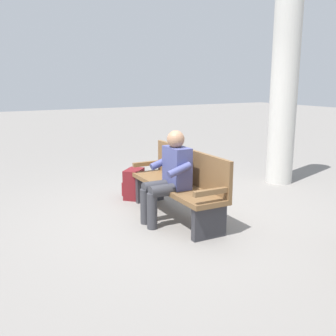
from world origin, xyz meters
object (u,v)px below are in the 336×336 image
object	(u,v)px
support_pillar	(284,81)
person_seated	(169,175)
backpack	(134,184)
bench_near	(180,183)

from	to	relation	value
support_pillar	person_seated	bearing A→B (deg)	106.26
person_seated	backpack	size ratio (longest dim) A/B	2.59
bench_near	backpack	bearing A→B (deg)	12.04
person_seated	support_pillar	size ratio (longest dim) A/B	0.33
bench_near	backpack	size ratio (longest dim) A/B	3.99
bench_near	person_seated	world-z (taller)	person_seated
bench_near	person_seated	xyz separation A→B (m)	(-0.12, 0.24, 0.17)
person_seated	bench_near	bearing A→B (deg)	-61.82
bench_near	backpack	distance (m)	1.11
backpack	support_pillar	xyz separation A→B (m)	(-0.39, -2.66, 1.55)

